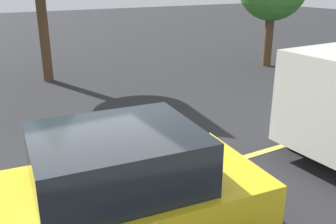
{
  "coord_description": "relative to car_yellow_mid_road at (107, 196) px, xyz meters",
  "views": [
    {
      "loc": [
        -1.71,
        -5.18,
        3.45
      ],
      "look_at": [
        1.6,
        0.4,
        1.16
      ],
      "focal_mm": 40.27,
      "sensor_mm": 36.0,
      "label": 1
    }
  ],
  "objects": [
    {
      "name": "ground_plane",
      "position": [
        0.26,
        1.23,
        -0.85
      ],
      "size": [
        80.0,
        80.0,
        0.0
      ],
      "primitive_type": "plane",
      "color": "#262628"
    },
    {
      "name": "lane_marking_centre",
      "position": [
        3.26,
        1.23,
        -0.84
      ],
      "size": [
        28.0,
        0.16,
        0.01
      ],
      "primitive_type": "cube",
      "color": "#E0D14C"
    },
    {
      "name": "car_yellow_mid_road",
      "position": [
        0.0,
        0.0,
        0.0
      ],
      "size": [
        4.4,
        2.5,
        1.71
      ],
      "color": "gold",
      "rests_on": "ground_plane"
    }
  ]
}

